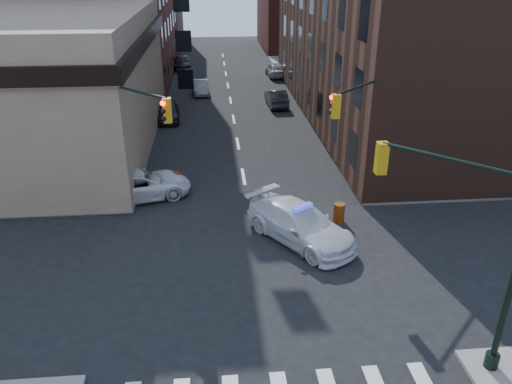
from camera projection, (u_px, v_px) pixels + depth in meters
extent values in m
plane|color=black|center=(259.00, 270.00, 21.10)|extent=(140.00, 140.00, 0.00)
cube|color=gray|center=(447.00, 83.00, 52.48)|extent=(34.00, 54.50, 0.15)
cube|color=#46271C|center=(395.00, 28.00, 39.48)|extent=(14.00, 34.00, 14.00)
cube|color=#5E271D|center=(317.00, 4.00, 72.01)|extent=(16.00, 16.00, 12.00)
cylinder|color=black|center=(492.00, 360.00, 15.80)|extent=(0.44, 0.44, 0.50)
cylinder|color=black|center=(454.00, 160.00, 14.46)|extent=(3.27, 3.27, 0.12)
cube|color=#BF8C0C|center=(382.00, 158.00, 15.97)|extent=(0.35, 0.35, 1.05)
sphere|color=#FF0C05|center=(386.00, 146.00, 15.98)|extent=(0.22, 0.22, 0.22)
sphere|color=black|center=(385.00, 156.00, 16.12)|extent=(0.22, 0.22, 0.22)
sphere|color=black|center=(384.00, 165.00, 16.26)|extent=(0.22, 0.22, 0.22)
cylinder|color=black|center=(110.00, 134.00, 24.47)|extent=(0.20, 0.20, 8.00)
cylinder|color=black|center=(119.00, 202.00, 26.06)|extent=(0.44, 0.44, 0.50)
cylinder|color=black|center=(133.00, 90.00, 22.10)|extent=(3.27, 3.27, 0.12)
cube|color=#BF8C0C|center=(167.00, 110.00, 21.01)|extent=(0.35, 0.35, 1.05)
sphere|color=#FF0C05|center=(163.00, 103.00, 20.71)|extent=(0.22, 0.22, 0.22)
sphere|color=black|center=(163.00, 111.00, 20.85)|extent=(0.22, 0.22, 0.22)
sphere|color=black|center=(164.00, 119.00, 20.99)|extent=(0.22, 0.22, 0.22)
cylinder|color=black|center=(380.00, 126.00, 25.58)|extent=(0.20, 0.20, 8.00)
cylinder|color=black|center=(372.00, 192.00, 27.17)|extent=(0.44, 0.44, 0.50)
cylinder|color=black|center=(362.00, 86.00, 22.95)|extent=(3.27, 3.27, 0.12)
cube|color=#BF8C0C|center=(336.00, 106.00, 21.60)|extent=(0.35, 0.35, 1.05)
sphere|color=#FF0C05|center=(332.00, 97.00, 21.58)|extent=(0.22, 0.22, 0.22)
sphere|color=black|center=(332.00, 105.00, 21.72)|extent=(0.22, 0.22, 0.22)
sphere|color=black|center=(331.00, 112.00, 21.86)|extent=(0.22, 0.22, 0.22)
cylinder|color=black|center=(315.00, 88.00, 44.55)|extent=(0.24, 0.24, 2.60)
sphere|color=#945015|center=(316.00, 65.00, 43.68)|extent=(3.00, 3.00, 3.00)
cylinder|color=black|center=(300.00, 70.00, 51.76)|extent=(0.24, 0.24, 2.60)
sphere|color=#945015|center=(300.00, 50.00, 50.89)|extent=(3.00, 3.00, 3.00)
imported|color=white|center=(300.00, 224.00, 22.98)|extent=(5.27, 6.19, 1.70)
imported|color=white|center=(140.00, 185.00, 27.17)|extent=(5.95, 3.91, 1.52)
imported|color=black|center=(168.00, 112.00, 40.34)|extent=(1.96, 4.38, 1.46)
imported|color=gray|center=(201.00, 87.00, 48.30)|extent=(1.61, 4.04, 1.31)
imported|color=black|center=(182.00, 62.00, 59.44)|extent=(2.34, 5.13, 1.45)
imported|color=black|center=(276.00, 98.00, 44.30)|extent=(1.73, 4.53, 1.48)
imported|color=#9A9CA3|center=(276.00, 69.00, 55.41)|extent=(2.05, 4.69, 1.57)
imported|color=black|center=(113.00, 176.00, 27.84)|extent=(0.69, 0.59, 1.61)
imported|color=black|center=(66.00, 194.00, 25.72)|extent=(0.83, 0.67, 1.61)
imported|color=#202530|center=(43.00, 196.00, 25.52)|extent=(0.85, 0.96, 1.56)
cylinder|color=#D44E09|center=(339.00, 213.00, 24.82)|extent=(0.65, 0.65, 0.97)
cylinder|color=red|center=(176.00, 180.00, 28.56)|extent=(0.51, 0.51, 0.91)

